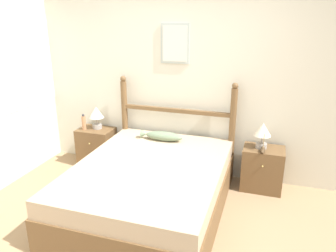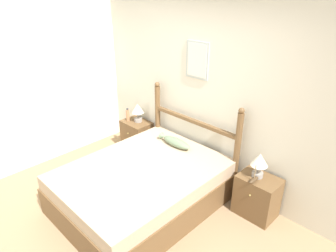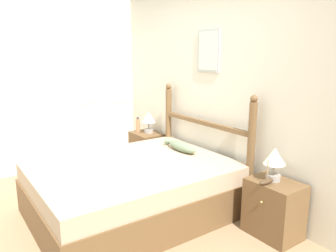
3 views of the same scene
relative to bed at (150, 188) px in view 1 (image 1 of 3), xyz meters
The scene contains 11 objects.
ground_plane 0.69m from the bed, 76.78° to the right, with size 16.00×16.00×0.00m, color #9E7F5B.
wall_back 1.51m from the bed, 82.76° to the left, with size 6.40×0.08×2.55m.
bed is the anchor object (origin of this frame).
headboard 1.08m from the bed, 90.00° to the left, with size 1.58×0.08×1.31m.
nightstand_left 1.46m from the bed, 142.93° to the left, with size 0.49×0.38×0.55m.
nightstand_right 1.46m from the bed, 37.07° to the left, with size 0.49×0.38×0.55m.
table_lamp_left 1.55m from the bed, 141.58° to the left, with size 0.21×0.21×0.32m.
table_lamp_right 1.51m from the bed, 38.22° to the left, with size 0.21×0.21×0.32m.
bottle 1.58m from the bed, 148.02° to the left, with size 0.06×0.06×0.23m.
model_boat 1.41m from the bed, 33.64° to the left, with size 0.06×0.19×0.23m.
fish_pillow 0.81m from the bed, 97.95° to the left, with size 0.56×0.16×0.12m.
Camera 1 is at (1.03, -2.39, 2.11)m, focal length 35.00 mm.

